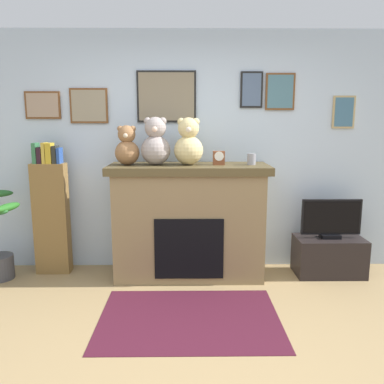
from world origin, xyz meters
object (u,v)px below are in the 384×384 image
Objects in this scene: television at (331,219)px; teddy_bear_grey at (156,144)px; bookshelf at (51,213)px; teddy_bear_cream at (127,147)px; candle_jar at (251,159)px; tv_stand at (329,256)px; fireplace at (189,220)px; teddy_bear_brown at (189,144)px; mantel_clock at (219,158)px.

teddy_bear_grey is (-1.85, -0.01, 0.80)m from television.
bookshelf is 2.92× the size of teddy_bear_grey.
candle_jar is at bearing 0.02° from teddy_bear_cream.
teddy_bear_grey is (1.15, -0.11, 0.76)m from bookshelf.
tv_stand is at bearing -1.91° from bookshelf.
teddy_bear_cream is at bearing -179.98° from candle_jar.
television is at bearing -1.94° from bookshelf.
television is at bearing 0.83° from candle_jar.
candle_jar is 0.29× the size of teddy_bear_cream.
fireplace reaches higher than television.
fireplace is 0.92m from candle_jar.
tv_stand is (1.52, -0.00, -0.40)m from fireplace.
television is at bearing 0.50° from teddy_bear_brown.
television is (1.52, -0.01, 0.01)m from fireplace.
mantel_clock reaches higher than fireplace.
teddy_bear_brown is (-0.00, -0.02, 0.81)m from fireplace.
tv_stand is 1.79× the size of teddy_bear_cream.
television is (3.00, -0.10, -0.05)m from bookshelf.
bookshelf is 1.38m from teddy_bear_grey.
television is at bearing -90.00° from tv_stand.
mantel_clock is at bearing -3.60° from fireplace.
candle_jar is 1.28m from teddy_bear_cream.
fireplace is 2.29× the size of tv_stand.
teddy_bear_grey is at bearing -179.54° from tv_stand.
teddy_bear_grey is (-1.85, -0.01, 1.21)m from tv_stand.
teddy_bear_cream is 0.29m from teddy_bear_grey.
teddy_bear_grey is at bearing -179.59° from television.
candle_jar reaches higher than fireplace.
tv_stand is 5.11× the size of mantel_clock.
teddy_bear_brown reaches higher than tv_stand.
teddy_bear_grey is (0.29, -0.00, 0.04)m from teddy_bear_cream.
mantel_clock is 0.66m from teddy_bear_grey.
mantel_clock is (-1.21, -0.01, 0.66)m from television.
mantel_clock is (1.79, -0.12, 0.61)m from bookshelf.
fireplace is 2.60× the size of television.
candle_jar is at bearing -3.07° from bookshelf.
teddy_bear_grey is at bearing -179.96° from candle_jar.
fireplace is 1.16× the size of bookshelf.
television is 1.72m from teddy_bear_brown.
teddy_bear_cream is 0.63m from teddy_bear_brown.
teddy_bear_cream is at bearing -179.61° from tv_stand.
teddy_bear_brown is at bearing -179.44° from tv_stand.
tv_stand is 2.22m from teddy_bear_grey.
tv_stand is at bearing 90.00° from television.
bookshelf is 3.00m from television.
teddy_bear_cream is at bearing 179.98° from teddy_bear_grey.
fireplace is at bearing 1.66° from teddy_bear_cream.
candle_jar is at bearing -179.17° from television.
teddy_bear_cream is (-1.27, -0.00, 0.12)m from candle_jar.
mantel_clock is 0.94m from teddy_bear_cream.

